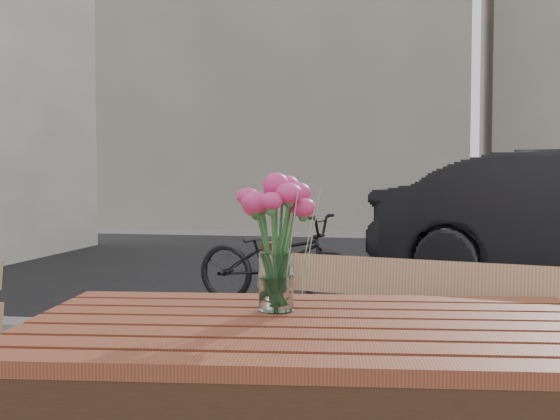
# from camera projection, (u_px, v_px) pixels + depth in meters

# --- Properties ---
(street) EXTENTS (30.00, 8.12, 0.12)m
(street) POSITION_uv_depth(u_px,v_px,m) (416.00, 296.00, 6.39)
(street) COLOR black
(street) RESTS_ON ground
(backdrop_buildings) EXTENTS (15.50, 4.00, 8.00)m
(backdrop_buildings) POSITION_uv_depth(u_px,v_px,m) (426.00, 61.00, 15.32)
(backdrop_buildings) COLOR gray
(backdrop_buildings) RESTS_ON ground
(main_table) EXTENTS (1.39, 0.91, 0.81)m
(main_table) POSITION_uv_depth(u_px,v_px,m) (311.00, 380.00, 1.60)
(main_table) COLOR brown
(main_table) RESTS_ON ground
(main_bench) EXTENTS (1.58, 0.80, 0.95)m
(main_bench) POSITION_uv_depth(u_px,v_px,m) (489.00, 382.00, 1.92)
(main_bench) COLOR #99704F
(main_bench) RESTS_ON ground
(main_vase) EXTENTS (0.18, 0.18, 0.34)m
(main_vase) POSITION_uv_depth(u_px,v_px,m) (276.00, 225.00, 1.71)
(main_vase) COLOR white
(main_vase) RESTS_ON main_table
(bicycle) EXTENTS (1.61, 0.90, 0.80)m
(bicycle) POSITION_uv_depth(u_px,v_px,m) (277.00, 260.00, 6.05)
(bicycle) COLOR black
(bicycle) RESTS_ON ground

